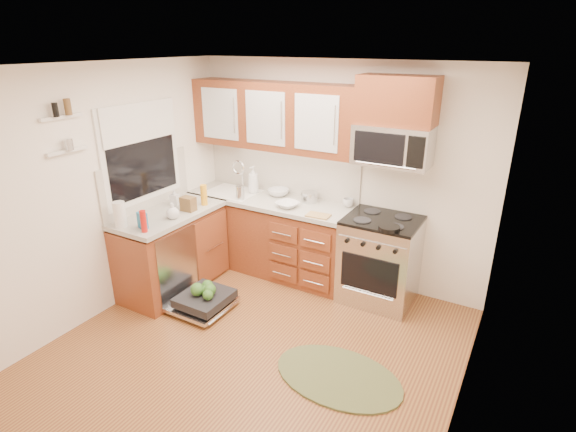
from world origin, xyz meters
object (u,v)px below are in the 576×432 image
Objects in this scene: rug at (338,377)px; stock_pot at (309,197)px; range at (380,260)px; microwave at (393,145)px; skillet at (389,228)px; bowl_a at (287,205)px; upper_cabinets at (274,116)px; cup at (348,203)px; bowl_b at (278,192)px; sink at (232,202)px; paper_towel_roll at (120,214)px; cutting_board at (318,215)px; dishwasher at (202,301)px.

stock_pot is (-1.08, 1.53, 0.97)m from rug.
range is 1.23m from microwave.
skillet reaches higher than bowl_a.
range is at bearing 95.93° from rug.
stock_pot is at bearing 1.01° from upper_cabinets.
cup is at bearing 168.23° from microwave.
microwave reaches higher than cup.
skillet is 0.83× the size of bowl_b.
sink is 2.37× the size of paper_towel_roll.
cutting_board is (0.76, -0.35, -0.94)m from upper_cabinets.
bowl_a reaches higher than range.
range is 3.82× the size of bowl_a.
skillet is 1.22m from bowl_a.
cutting_board is (-0.79, 1.17, 0.92)m from rug.
paper_towel_roll reaches higher than dishwasher.
dishwasher is at bearing 171.72° from rug.
rug is 1.96m from cup.
dishwasher is 5.70× the size of cup.
dishwasher is at bearing -115.30° from bowl_a.
cup is at bearing 111.33° from rug.
upper_cabinets is 1.99m from range.
cutting_board is at bearing -110.92° from cup.
cup is (-0.62, 0.47, 0.00)m from skillet.
sink is at bearing -176.15° from microwave.
stock_pot is (-0.94, 0.03, -0.72)m from microwave.
sink is at bearing 77.82° from paper_towel_roll.
cup is at bearing 4.64° from upper_cabinets.
cutting_board reaches higher than rug.
upper_cabinets is 16.68× the size of cup.
bowl_b reaches higher than sink.
sink is at bearing -162.63° from bowl_b.
skillet is at bearing -68.83° from microwave.
rug is (0.14, -1.38, -0.46)m from range.
skillet is 1.08× the size of stock_pot.
range is 1.18m from bowl_a.
microwave is 6.19× the size of cup.
skillet is at bearing -2.91° from cutting_board.
skillet is (1.55, -0.40, -0.91)m from upper_cabinets.
cup is at bearing 8.29° from stock_pot.
rug is at bearing -84.07° from range.
stock_pot is 0.74× the size of paper_towel_roll.
upper_cabinets reaches higher than bowl_b.
stock_pot reaches higher than cutting_board.
bowl_a is at bearing -39.47° from upper_cabinets.
cup is at bearing 43.49° from paper_towel_roll.
bowl_b is at bearing 178.17° from stock_pot.
sink is 2.09m from skillet.
microwave reaches higher than range.
range is 0.57m from skillet.
bowl_b is (-1.36, 0.17, 0.49)m from range.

